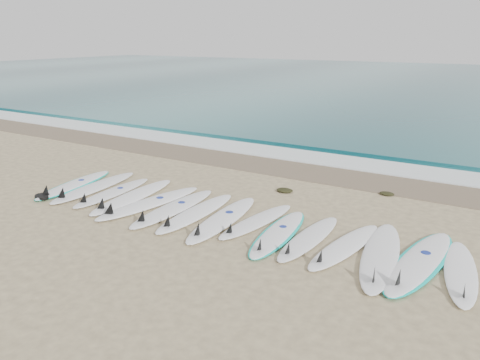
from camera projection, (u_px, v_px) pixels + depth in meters
The scene contains 23 objects.
ground at pixel (225, 219), 9.42m from camera, with size 120.00×120.00×0.00m, color tan.
ocean at pixel (452, 83), 36.06m from camera, with size 120.00×55.00×0.03m, color #1E6067.
wet_sand_band at pixel (306, 171), 12.78m from camera, with size 120.00×1.80×0.01m, color brown.
foam_band at pixel (325, 159), 13.92m from camera, with size 120.00×1.40×0.04m, color silver.
wave_crest at pixel (342, 148), 15.14m from camera, with size 120.00×1.00×0.10m, color #1E6067.
surfboard_0 at pixel (74, 185), 11.45m from camera, with size 1.03×2.64×0.33m.
surfboard_1 at pixel (93, 187), 11.21m from camera, with size 0.78×2.80×0.35m.
surfboard_2 at pixel (111, 193), 10.85m from camera, with size 0.64×2.48×0.31m.
surfboard_3 at pixel (131, 197), 10.56m from camera, with size 0.78×2.81×0.36m.
surfboard_4 at pixel (147, 203), 10.15m from camera, with size 1.04×2.86×0.36m.
surfboard_5 at pixel (172, 208), 9.85m from camera, with size 0.58×2.70×0.35m.
surfboard_6 at pixel (195, 213), 9.59m from camera, with size 0.59×2.61×0.33m.
surfboard_7 at pixel (222, 219), 9.27m from camera, with size 0.83×2.78×0.35m.
surfboard_8 at pixel (255, 222), 9.18m from camera, with size 0.78×2.34×0.29m.
surfboard_9 at pixel (278, 233), 8.64m from camera, with size 0.80×2.47×0.31m.
surfboard_10 at pixel (308, 238), 8.41m from camera, with size 0.56×2.35×0.30m.
surfboard_11 at pixel (344, 247), 8.08m from camera, with size 0.86×2.44×0.31m.
surfboard_12 at pixel (380, 256), 7.73m from camera, with size 1.02×2.88×0.36m.
surfboard_13 at pixel (419, 262), 7.54m from camera, with size 1.01×2.89×0.36m.
surfboard_14 at pixel (461, 273), 7.20m from camera, with size 0.84×2.38×0.30m.
seaweed_near at pixel (285, 190), 11.07m from camera, with size 0.40×0.31×0.08m, color black.
seaweed_far at pixel (387, 194), 10.85m from camera, with size 0.34×0.26×0.07m, color black.
leash_coil at pixel (43, 197), 10.60m from camera, with size 0.46×0.36×0.11m.
Camera 1 is at (4.75, -7.37, 3.55)m, focal length 35.00 mm.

